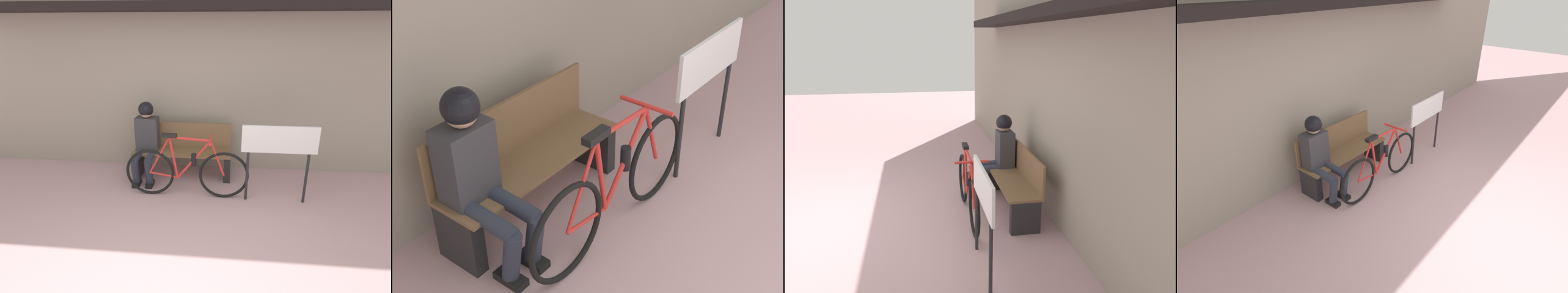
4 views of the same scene
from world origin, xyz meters
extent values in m
plane|color=#C69EA3|center=(0.00, 0.00, 0.00)|extent=(24.00, 24.00, 0.00)
cube|color=#9E9384|center=(0.00, 2.79, 1.60)|extent=(12.00, 0.12, 3.20)
cube|color=black|center=(0.00, 2.51, 2.50)|extent=(6.60, 0.44, 0.12)
cube|color=brown|center=(-0.18, 2.30, 0.42)|extent=(1.50, 0.42, 0.03)
cube|color=brown|center=(-0.18, 2.49, 0.64)|extent=(1.50, 0.03, 0.40)
cube|color=#232326|center=(-0.88, 2.30, 0.20)|extent=(0.10, 0.36, 0.41)
cube|color=#232326|center=(0.52, 2.30, 0.20)|extent=(0.10, 0.36, 0.41)
torus|color=black|center=(-0.54, 1.70, 0.34)|extent=(0.68, 0.04, 0.68)
torus|color=black|center=(0.48, 1.70, 0.34)|extent=(0.68, 0.04, 0.68)
cylinder|color=red|center=(0.02, 1.70, 0.85)|extent=(0.55, 0.03, 0.07)
cylinder|color=red|center=(0.07, 1.70, 0.55)|extent=(0.47, 0.03, 0.57)
cylinder|color=red|center=(-0.21, 1.70, 0.57)|extent=(0.14, 0.03, 0.59)
cylinder|color=red|center=(-0.35, 1.70, 0.31)|extent=(0.39, 0.03, 0.09)
cylinder|color=red|center=(-0.40, 1.70, 0.60)|extent=(0.31, 0.02, 0.54)
cylinder|color=red|center=(0.38, 1.70, 0.58)|extent=(0.21, 0.03, 0.50)
cube|color=black|center=(-0.26, 1.70, 0.89)|extent=(0.20, 0.07, 0.05)
cylinder|color=red|center=(0.29, 1.70, 0.85)|extent=(0.03, 0.40, 0.03)
cylinder|color=black|center=(0.07, 1.70, 0.55)|extent=(0.07, 0.07, 0.17)
cylinder|color=#2D3342|center=(-0.82, 2.09, 0.43)|extent=(0.11, 0.43, 0.13)
cylinder|color=#2D3342|center=(-0.82, 1.90, 0.24)|extent=(0.11, 0.17, 0.38)
cube|color=black|center=(-0.82, 1.93, 0.03)|extent=(0.10, 0.22, 0.06)
cylinder|color=#2D3342|center=(-0.62, 2.09, 0.43)|extent=(0.11, 0.43, 0.13)
cylinder|color=#2D3342|center=(-0.62, 1.90, 0.24)|extent=(0.11, 0.17, 0.38)
cube|color=black|center=(-0.62, 1.93, 0.03)|extent=(0.10, 0.22, 0.06)
cube|color=#38383D|center=(-0.72, 2.34, 0.69)|extent=(0.34, 0.22, 0.51)
sphere|color=tan|center=(-0.72, 2.32, 1.05)|extent=(0.20, 0.20, 0.20)
sphere|color=black|center=(-0.72, 2.32, 1.08)|extent=(0.23, 0.23, 0.23)
cylinder|color=#232326|center=(0.79, 1.68, 0.35)|extent=(0.04, 0.04, 0.70)
cylinder|color=#232326|center=(1.56, 1.68, 0.35)|extent=(0.04, 0.04, 0.70)
cube|color=white|center=(1.17, 1.68, 0.88)|extent=(0.96, 0.03, 0.36)
camera|label=1|loc=(0.46, -2.05, 2.17)|focal=28.00mm
camera|label=2|loc=(-2.42, 0.10, 2.57)|focal=50.00mm
camera|label=3|loc=(4.46, 1.08, 2.25)|focal=35.00mm
camera|label=4|loc=(-3.04, -0.62, 2.75)|focal=28.00mm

